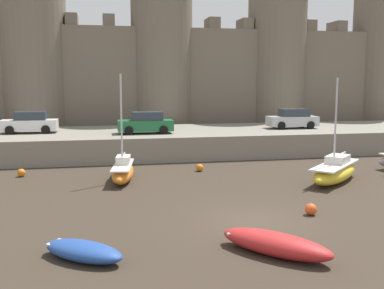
% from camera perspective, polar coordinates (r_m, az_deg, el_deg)
% --- Properties ---
extents(ground_plane, '(160.00, 160.00, 0.00)m').
position_cam_1_polar(ground_plane, '(18.64, 7.96, -9.52)').
color(ground_plane, '#382D23').
extents(quay_road, '(59.86, 10.00, 1.75)m').
position_cam_1_polar(quay_road, '(36.14, -1.80, 0.46)').
color(quay_road, gray).
rests_on(quay_road, ground).
extents(castle, '(54.55, 6.69, 19.00)m').
position_cam_1_polar(castle, '(45.02, -3.84, 10.02)').
color(castle, '#706354').
rests_on(castle, ground).
extents(sailboat_foreground_right, '(5.12, 5.02, 5.81)m').
position_cam_1_polar(sailboat_foreground_right, '(26.51, 17.72, -3.26)').
color(sailboat_foreground_right, yellow).
rests_on(sailboat_foreground_right, ground).
extents(rowboat_near_channel_right, '(3.51, 3.68, 0.73)m').
position_cam_1_polar(rowboat_near_channel_right, '(15.13, 10.52, -12.25)').
color(rowboat_near_channel_right, red).
rests_on(rowboat_near_channel_right, ground).
extents(sailboat_midflat_left, '(1.77, 4.66, 6.03)m').
position_cam_1_polar(sailboat_midflat_left, '(25.79, -8.77, -3.33)').
color(sailboat_midflat_left, orange).
rests_on(sailboat_midflat_left, ground).
extents(rowboat_midflat_centre, '(2.99, 2.69, 0.58)m').
position_cam_1_polar(rowboat_midflat_centre, '(14.91, -13.66, -12.95)').
color(rowboat_midflat_centre, '#234793').
rests_on(rowboat_midflat_centre, ground).
extents(mooring_buoy_near_channel, '(0.46, 0.46, 0.46)m').
position_cam_1_polar(mooring_buoy_near_channel, '(28.26, 0.99, -2.96)').
color(mooring_buoy_near_channel, orange).
rests_on(mooring_buoy_near_channel, ground).
extents(mooring_buoy_near_shore, '(0.48, 0.48, 0.48)m').
position_cam_1_polar(mooring_buoy_near_shore, '(28.52, -20.85, -3.37)').
color(mooring_buoy_near_shore, orange).
rests_on(mooring_buoy_near_shore, ground).
extents(mooring_buoy_mid_mud, '(0.50, 0.50, 0.50)m').
position_cam_1_polar(mooring_buoy_mid_mud, '(19.74, 14.86, -7.96)').
color(mooring_buoy_mid_mud, '#E04C1E').
rests_on(mooring_buoy_mid_mud, ground).
extents(car_quay_west, '(4.12, 1.91, 1.62)m').
position_cam_1_polar(car_quay_west, '(36.10, -19.90, 2.62)').
color(car_quay_west, silver).
rests_on(car_quay_west, quay_road).
extents(car_quay_east, '(4.12, 1.91, 1.62)m').
position_cam_1_polar(car_quay_east, '(33.82, -5.88, 2.73)').
color(car_quay_east, '#1E6638').
rests_on(car_quay_east, quay_road).
extents(car_quay_centre_west, '(4.12, 1.91, 1.62)m').
position_cam_1_polar(car_quay_centre_west, '(38.38, 12.66, 3.19)').
color(car_quay_centre_west, '#B2B5B7').
rests_on(car_quay_centre_west, quay_road).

